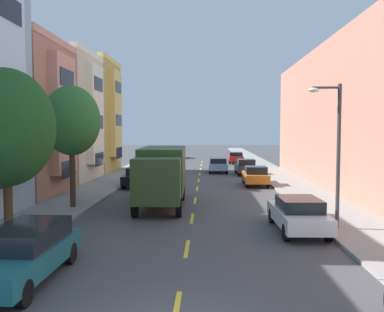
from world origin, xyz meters
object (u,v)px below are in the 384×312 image
street_tree_second (72,121)px  parked_sedan_silver (163,160)px  street_tree_nearest (6,128)px  parked_wagon_teal (24,252)px  moving_sky_sedan (218,165)px  parked_sedan_black (139,176)px  parked_suv_navy (174,152)px  delivery_box_truck (162,172)px  parked_sedan_forest (159,164)px  street_lamp (334,144)px  parked_sedan_white (298,214)px  parked_sedan_red (236,157)px  parked_hatchback_charcoal (246,167)px  parked_hatchback_orange (255,176)px

street_tree_second → parked_sedan_silver: bearing=85.6°
street_tree_nearest → parked_wagon_teal: (2.00, -3.21, -3.47)m
moving_sky_sedan → parked_sedan_black: bearing=-120.7°
parked_wagon_teal → parked_sedan_black: size_ratio=1.05×
parked_sedan_black → moving_sky_sedan: size_ratio=1.00×
parked_suv_navy → parked_wagon_teal: bearing=-90.0°
delivery_box_truck → parked_sedan_forest: size_ratio=1.77×
street_tree_second → parked_wagon_teal: size_ratio=1.35×
street_tree_second → street_lamp: size_ratio=1.08×
parked_sedan_forest → parked_sedan_white: bearing=-70.5°
delivery_box_truck → parked_sedan_black: bearing=108.9°
parked_sedan_white → parked_sedan_black: (-8.92, 13.62, 0.00)m
parked_sedan_red → moving_sky_sedan: (-2.56, -11.39, 0.00)m
parked_wagon_teal → parked_sedan_black: 19.47m
parked_sedan_black → street_lamp: bearing=-52.5°
parked_sedan_silver → moving_sky_sedan: size_ratio=1.00×
street_tree_nearest → street_lamp: bearing=12.5°
street_tree_nearest → parked_suv_navy: street_tree_nearest is taller
parked_sedan_red → parked_sedan_silver: (-8.76, -5.03, 0.00)m
parked_sedan_forest → parked_hatchback_charcoal: (8.56, -2.67, 0.01)m
parked_wagon_teal → delivery_box_truck: bearing=77.5°
street_lamp → parked_sedan_white: street_lamp is taller
parked_wagon_teal → street_tree_second: bearing=101.0°
parked_wagon_teal → moving_sky_sedan: bearing=78.3°
parked_hatchback_charcoal → moving_sky_sedan: size_ratio=0.90×
parked_sedan_black → parked_wagon_teal: bearing=-89.9°
street_tree_nearest → parked_sedan_forest: size_ratio=1.38×
parked_wagon_teal → parked_sedan_silver: size_ratio=1.05×
street_tree_second → parked_hatchback_orange: 15.09m
parked_sedan_white → parked_hatchback_orange: parked_hatchback_orange is taller
street_tree_nearest → parked_sedan_silver: 33.40m
street_tree_second → street_lamp: 13.10m
street_lamp → parked_sedan_forest: bearing=112.6°
parked_hatchback_charcoal → parked_hatchback_orange: bearing=-89.7°
parked_hatchback_orange → parked_hatchback_charcoal: bearing=90.3°
delivery_box_truck → moving_sky_sedan: 18.65m
street_tree_second → parked_sedan_red: (10.76, 31.16, -3.93)m
street_tree_nearest → delivery_box_truck: 9.99m
street_tree_second → parked_suv_navy: street_tree_second is taller
delivery_box_truck → moving_sky_sedan: (3.60, 18.26, -1.10)m
delivery_box_truck → parked_suv_navy: 39.25m
parked_suv_navy → parked_sedan_black: parked_suv_navy is taller
street_tree_nearest → delivery_box_truck: (4.60, 8.53, -2.43)m
delivery_box_truck → parked_sedan_silver: delivery_box_truck is taller
street_tree_second → parked_sedan_black: bearing=78.1°
street_tree_nearest → parked_hatchback_charcoal: (10.74, 24.46, -3.52)m
parked_sedan_red → parked_wagon_teal: bearing=-102.0°
parked_sedan_white → parked_wagon_teal: bearing=-146.6°
moving_sky_sedan → parked_hatchback_charcoal: bearing=-42.6°
parked_sedan_forest → parked_sedan_black: 10.87m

